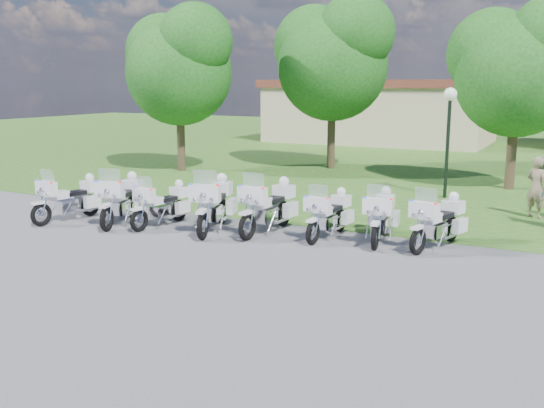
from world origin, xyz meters
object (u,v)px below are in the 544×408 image
at_px(bystander_a, 537,187).
at_px(motorcycle_3, 214,203).
at_px(lamp_post, 449,114).
at_px(motorcycle_5, 330,214).
at_px(motorcycle_6, 381,215).
at_px(motorcycle_7, 439,221).
at_px(motorcycle_1, 122,199).
at_px(motorcycle_0, 70,198).
at_px(motorcycle_4, 269,206).
at_px(motorcycle_2, 163,204).

bearing_deg(bystander_a, motorcycle_3, 65.77).
bearing_deg(bystander_a, lamp_post, -4.22).
bearing_deg(motorcycle_5, motorcycle_6, -164.16).
bearing_deg(motorcycle_6, motorcycle_7, 172.72).
height_order(motorcycle_1, motorcycle_6, motorcycle_1).
height_order(motorcycle_0, bystander_a, bystander_a).
bearing_deg(motorcycle_1, motorcycle_4, 175.72).
distance_m(motorcycle_1, motorcycle_4, 4.28).
relative_size(motorcycle_1, motorcycle_5, 1.10).
height_order(motorcycle_1, bystander_a, bystander_a).
distance_m(motorcycle_2, bystander_a, 10.82).
height_order(motorcycle_3, motorcycle_6, motorcycle_3).
xyz_separation_m(motorcycle_0, motorcycle_1, (1.60, 0.38, 0.04)).
distance_m(motorcycle_2, motorcycle_6, 6.01).
xyz_separation_m(motorcycle_5, lamp_post, (1.51, 6.89, 2.25)).
bearing_deg(motorcycle_4, bystander_a, -136.46).
distance_m(motorcycle_2, motorcycle_4, 3.06).
distance_m(motorcycle_0, motorcycle_5, 7.57).
distance_m(motorcycle_2, motorcycle_5, 4.70).
bearing_deg(motorcycle_0, motorcycle_6, -160.07).
bearing_deg(motorcycle_2, lamp_post, -121.87).
bearing_deg(motorcycle_5, motorcycle_2, 15.19).
height_order(motorcycle_0, motorcycle_3, motorcycle_3).
height_order(motorcycle_0, lamp_post, lamp_post).
bearing_deg(motorcycle_6, motorcycle_0, 2.86).
xyz_separation_m(motorcycle_1, motorcycle_7, (8.50, 1.50, -0.05)).
height_order(motorcycle_3, motorcycle_5, motorcycle_3).
bearing_deg(motorcycle_4, motorcycle_7, -169.34).
xyz_separation_m(motorcycle_5, motorcycle_6, (1.29, 0.26, 0.03)).
xyz_separation_m(motorcycle_2, motorcycle_4, (2.98, 0.67, 0.10)).
height_order(motorcycle_1, motorcycle_2, motorcycle_1).
relative_size(motorcycle_7, lamp_post, 0.60).
relative_size(lamp_post, bystander_a, 2.08).
distance_m(motorcycle_4, bystander_a, 8.00).
height_order(motorcycle_6, lamp_post, lamp_post).
bearing_deg(motorcycle_1, motorcycle_6, 174.12).
distance_m(motorcycle_3, bystander_a, 9.41).
relative_size(motorcycle_0, motorcycle_1, 0.97).
bearing_deg(lamp_post, motorcycle_2, -128.25).
bearing_deg(lamp_post, motorcycle_0, -136.51).
bearing_deg(motorcycle_3, bystander_a, -160.15).
bearing_deg(motorcycle_2, bystander_a, -141.26).
bearing_deg(motorcycle_1, bystander_a, -166.91).
relative_size(motorcycle_5, motorcycle_6, 0.95).
xyz_separation_m(motorcycle_0, lamp_post, (8.91, 8.46, 2.21)).
relative_size(motorcycle_3, motorcycle_4, 1.00).
bearing_deg(motorcycle_0, motorcycle_7, -161.45).
relative_size(motorcycle_7, bystander_a, 1.24).
bearing_deg(motorcycle_3, motorcycle_2, -10.00).
xyz_separation_m(motorcycle_1, motorcycle_2, (1.19, 0.30, -0.08)).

